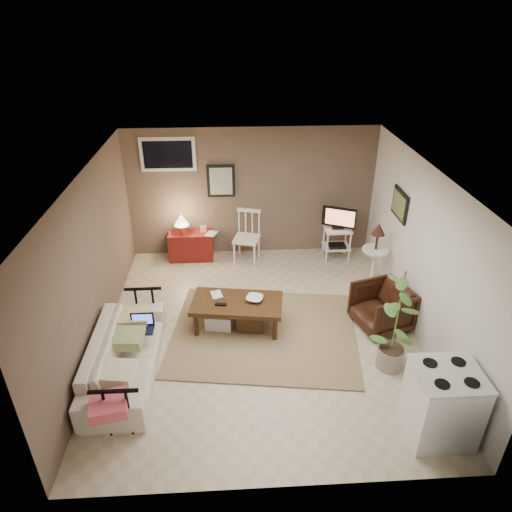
{
  "coord_description": "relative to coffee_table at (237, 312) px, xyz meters",
  "views": [
    {
      "loc": [
        -0.38,
        -5.34,
        4.25
      ],
      "look_at": [
        -0.05,
        0.35,
        1.07
      ],
      "focal_mm": 32.0,
      "sensor_mm": 36.0,
      "label": 1
    }
  ],
  "objects": [
    {
      "name": "laptop",
      "position": [
        -1.26,
        -0.52,
        0.23
      ],
      "size": [
        0.31,
        0.23,
        0.21
      ],
      "color": "black",
      "rests_on": "sofa"
    },
    {
      "name": "stove",
      "position": [
        2.18,
        -2.04,
        0.17
      ],
      "size": [
        0.69,
        0.64,
        0.91
      ],
      "color": "silver",
      "rests_on": "floor"
    },
    {
      "name": "window",
      "position": [
        -1.1,
        2.38,
        1.67
      ],
      "size": [
        0.96,
        0.03,
        0.6
      ],
      "primitive_type": "cube",
      "color": "silver"
    },
    {
      "name": "side_table",
      "position": [
        2.32,
        1.02,
        0.45
      ],
      "size": [
        0.44,
        0.44,
        1.17
      ],
      "color": "silver",
      "rests_on": "floor"
    },
    {
      "name": "sofa_pillows",
      "position": [
        -1.41,
        -1.1,
        0.21
      ],
      "size": [
        0.39,
        1.92,
        0.14
      ],
      "primitive_type": null,
      "color": "beige",
      "rests_on": "sofa"
    },
    {
      "name": "tv_stand",
      "position": [
        1.91,
        2.01,
        0.27
      ],
      "size": [
        0.58,
        0.4,
        1.03
      ],
      "color": "silver",
      "rests_on": "floor"
    },
    {
      "name": "floor",
      "position": [
        0.35,
        -0.1,
        -0.28
      ],
      "size": [
        5.0,
        5.0,
        0.0
      ],
      "primitive_type": "plane",
      "color": "#C1B293",
      "rests_on": "ground"
    },
    {
      "name": "art_back",
      "position": [
        -0.2,
        2.38,
        1.17
      ],
      "size": [
        0.5,
        0.03,
        0.6
      ],
      "primitive_type": "cube",
      "color": "black"
    },
    {
      "name": "art_right",
      "position": [
        2.57,
        0.95,
        1.24
      ],
      "size": [
        0.03,
        0.6,
        0.45
      ],
      "primitive_type": "cube",
      "color": "black"
    },
    {
      "name": "armchair",
      "position": [
        2.13,
        -0.08,
        0.09
      ],
      "size": [
        0.85,
        0.88,
        0.74
      ],
      "primitive_type": "imported",
      "rotation": [
        0.0,
        0.0,
        -1.27
      ],
      "color": "black",
      "rests_on": "floor"
    },
    {
      "name": "coffee_table",
      "position": [
        0.0,
        0.0,
        0.0
      ],
      "size": [
        1.39,
        0.85,
        0.5
      ],
      "color": "#3D2510",
      "rests_on": "floor"
    },
    {
      "name": "sofa",
      "position": [
        -1.45,
        -0.87,
        0.12
      ],
      "size": [
        0.59,
        2.01,
        0.79
      ],
      "primitive_type": "imported",
      "rotation": [
        0.0,
        0.0,
        1.57
      ],
      "color": "beige",
      "rests_on": "floor"
    },
    {
      "name": "potted_plant",
      "position": [
        2.0,
        -0.95,
        0.52
      ],
      "size": [
        0.38,
        0.38,
        1.5
      ],
      "color": "gray",
      "rests_on": "floor"
    },
    {
      "name": "book_table",
      "position": [
        -0.36,
        0.16,
        0.3
      ],
      "size": [
        0.15,
        0.05,
        0.21
      ],
      "primitive_type": "imported",
      "rotation": [
        0.0,
        0.0,
        0.24
      ],
      "color": "#3D2510",
      "rests_on": "coffee_table"
    },
    {
      "name": "sofa_end_rails",
      "position": [
        -1.34,
        -0.87,
        0.06
      ],
      "size": [
        0.54,
        2.01,
        0.68
      ],
      "primitive_type": null,
      "color": "black",
      "rests_on": "floor"
    },
    {
      "name": "red_console",
      "position": [
        -0.81,
        2.15,
        0.05
      ],
      "size": [
        0.81,
        0.36,
        0.94
      ],
      "color": "maroon",
      "rests_on": "floor"
    },
    {
      "name": "bowl",
      "position": [
        0.27,
        0.02,
        0.31
      ],
      "size": [
        0.25,
        0.13,
        0.24
      ],
      "primitive_type": "imported",
      "rotation": [
        0.0,
        0.0,
        -0.33
      ],
      "color": "#3D2510",
      "rests_on": "coffee_table"
    },
    {
      "name": "book_console",
      "position": [
        -0.49,
        2.1,
        0.39
      ],
      "size": [
        0.17,
        0.09,
        0.24
      ],
      "primitive_type": "imported",
      "rotation": [
        0.0,
        0.0,
        -0.39
      ],
      "color": "#3D2510",
      "rests_on": "red_console"
    },
    {
      "name": "spindle_chair",
      "position": [
        0.23,
        2.02,
        0.18
      ],
      "size": [
        0.55,
        0.55,
        0.98
      ],
      "color": "silver",
      "rests_on": "floor"
    },
    {
      "name": "rug",
      "position": [
        0.39,
        -0.16,
        -0.26
      ],
      "size": [
        2.91,
        2.46,
        0.03
      ],
      "primitive_type": "cube",
      "rotation": [
        0.0,
        0.0,
        -0.14
      ],
      "color": "#8F6F53",
      "rests_on": "floor"
    }
  ]
}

